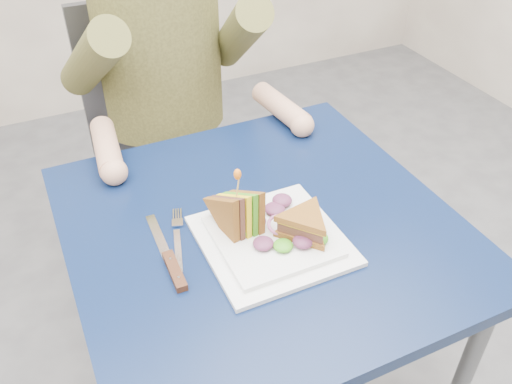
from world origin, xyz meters
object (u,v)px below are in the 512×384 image
table (262,251)px  sandwich_upright (239,214)px  sandwich_flat (305,224)px  chair (161,128)px  plate (272,239)px  diner (159,26)px  fork (178,240)px  knife (171,264)px

table → sandwich_upright: sandwich_upright is taller
table → sandwich_flat: bearing=-61.4°
chair → plate: size_ratio=3.58×
diner → fork: diner is taller
plate → sandwich_upright: sandwich_upright is taller
fork → knife: (-0.03, -0.06, 0.00)m
diner → plate: (-0.01, -0.69, -0.18)m
sandwich_flat → sandwich_upright: 0.13m
diner → plate: 0.72m
diner → table: bearing=-90.0°
diner → sandwich_upright: bearing=-95.0°
chair → knife: chair is taller
chair → plate: chair is taller
plate → sandwich_upright: bearing=137.2°
plate → fork: bearing=154.0°
sandwich_flat → knife: sandwich_flat is taller
chair → knife: bearing=-104.3°
chair → sandwich_flat: 0.86m
plate → sandwich_flat: sandwich_flat is taller
sandwich_upright → knife: bearing=-170.3°
table → sandwich_upright: (-0.06, -0.02, 0.13)m
sandwich_upright → knife: 0.15m
sandwich_upright → fork: 0.13m
fork → knife: size_ratio=0.79×
chair → sandwich_upright: 0.80m
plate → chair: bearing=89.4°
chair → diner: bearing=-90.0°
chair → sandwich_flat: (0.05, -0.83, 0.23)m
plate → sandwich_upright: 0.08m
table → diner: (-0.00, 0.63, 0.26)m
sandwich_flat → plate: bearing=155.6°
chair → table: bearing=-90.0°
sandwich_flat → knife: bearing=169.6°
sandwich_upright → diner: bearing=85.0°
chair → knife: size_ratio=4.20×
knife → plate: bearing=-6.0°
chair → sandwich_flat: bearing=-86.8°
diner → knife: diner is taller
knife → sandwich_upright: bearing=9.7°
diner → knife: (-0.20, -0.67, -0.18)m
diner → fork: (-0.17, -0.61, -0.18)m
fork → table: bearing=-6.0°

